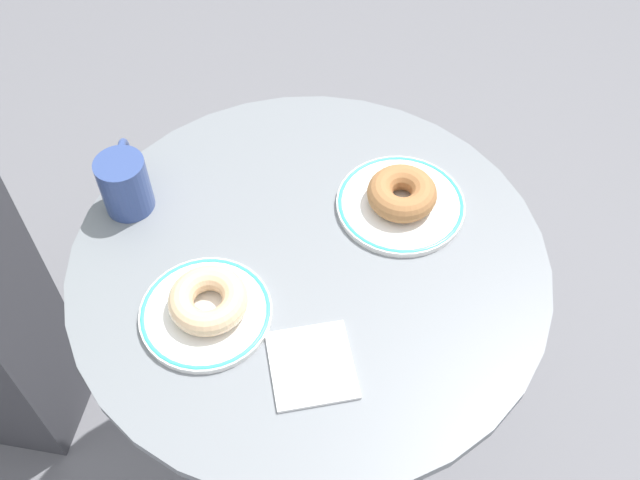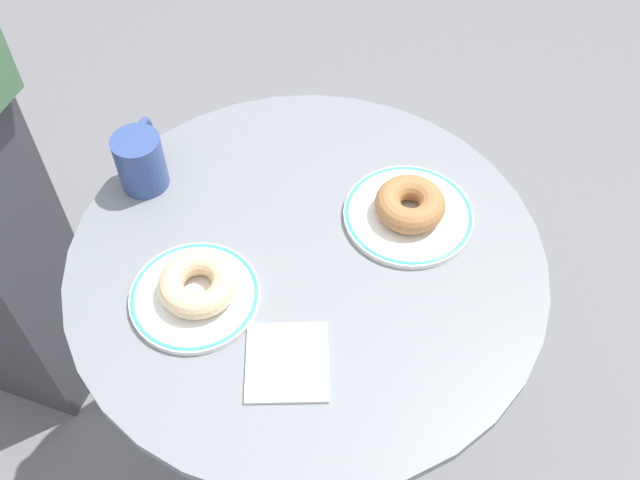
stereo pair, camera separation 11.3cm
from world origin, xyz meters
The scene contains 8 objects.
ground_plane centered at (0.00, 0.00, -0.01)m, with size 7.00×7.00×0.02m, color slate.
cafe_table centered at (0.00, 0.00, 0.50)m, with size 0.73×0.73×0.77m.
plate_left centered at (-0.18, -0.01, 0.78)m, with size 0.19×0.19×0.01m.
plate_right centered at (0.18, 0.02, 0.78)m, with size 0.21×0.21×0.01m.
donut_glazed centered at (-0.17, -0.01, 0.80)m, with size 0.11×0.11×0.04m, color #E0B789.
donut_cinnamon centered at (0.18, 0.02, 0.80)m, with size 0.11×0.11×0.04m, color #A36B3D.
paper_napkin centered at (-0.09, -0.16, 0.77)m, with size 0.11×0.12×0.01m, color white.
coffee_mug centered at (-0.19, 0.24, 0.82)m, with size 0.08×0.12×0.10m.
Camera 1 is at (-0.32, -0.58, 1.68)m, focal length 41.64 mm.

